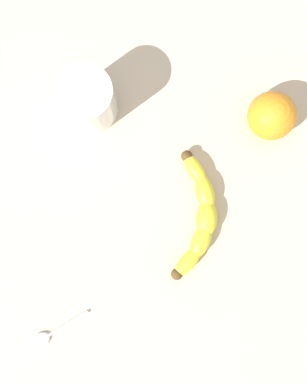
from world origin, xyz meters
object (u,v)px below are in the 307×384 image
Objects in this scene: smoothie_glass at (89,101)px; banana at (200,216)px; orange_fruit at (272,116)px; teaspoon at (44,338)px.

banana is at bearing 139.93° from smoothie_glass.
banana is 26.78cm from smoothie_glass.
smoothie_glass reaches higher than orange_fruit.
banana is 33.62cm from teaspoon.
smoothie_glass is at bearing 49.45° from banana.
smoothie_glass is 30.64cm from orange_fruit.
teaspoon is at bearing 84.26° from smoothie_glass.
smoothie_glass is at bearing -132.02° from teaspoon.
teaspoon is (34.66, 40.95, -3.70)cm from orange_fruit.
banana is 2.70× the size of orange_fruit.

